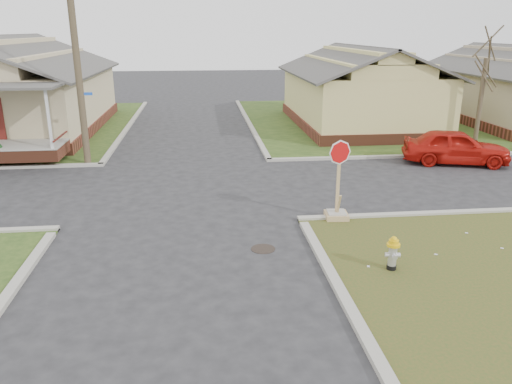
{
  "coord_description": "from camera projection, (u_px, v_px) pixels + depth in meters",
  "views": [
    {
      "loc": [
        0.69,
        -12.46,
        5.53
      ],
      "look_at": [
        2.18,
        1.0,
        1.1
      ],
      "focal_mm": 35.0,
      "sensor_mm": 36.0,
      "label": 1
    }
  ],
  "objects": [
    {
      "name": "side_house_yellow",
      "position": [
        359.0,
        89.0,
        29.37
      ],
      "size": [
        7.6,
        11.6,
        4.7
      ],
      "color": "brown",
      "rests_on": "ground"
    },
    {
      "name": "tree_mid_right",
      "position": [
        480.0,
        103.0,
        23.84
      ],
      "size": [
        0.22,
        0.22,
        4.2
      ],
      "primitive_type": "cylinder",
      "color": "#3E3424",
      "rests_on": "verge_far_right"
    },
    {
      "name": "red_sedan",
      "position": [
        456.0,
        147.0,
        21.32
      ],
      "size": [
        4.68,
        2.89,
        1.49
      ],
      "primitive_type": "imported",
      "rotation": [
        0.0,
        0.0,
        1.29
      ],
      "color": "#B3140C",
      "rests_on": "ground"
    },
    {
      "name": "ground",
      "position": [
        180.0,
        245.0,
        13.41
      ],
      "size": [
        120.0,
        120.0,
        0.0
      ],
      "primitive_type": "plane",
      "color": "#242426",
      "rests_on": "ground"
    },
    {
      "name": "manhole",
      "position": [
        263.0,
        249.0,
        13.17
      ],
      "size": [
        0.64,
        0.64,
        0.01
      ],
      "primitive_type": "cylinder",
      "color": "black",
      "rests_on": "ground"
    },
    {
      "name": "fire_hydrant",
      "position": [
        393.0,
        251.0,
        11.82
      ],
      "size": [
        0.32,
        0.32,
        0.85
      ],
      "rotation": [
        0.0,
        0.0,
        -0.16
      ],
      "color": "black",
      "rests_on": "ground"
    },
    {
      "name": "corner_house",
      "position": [
        5.0,
        91.0,
        27.42
      ],
      "size": [
        10.1,
        15.5,
        5.3
      ],
      "color": "brown",
      "rests_on": "ground"
    },
    {
      "name": "stop_sign",
      "position": [
        337.0,
        202.0,
        15.03
      ],
      "size": [
        0.69,
        0.67,
        2.43
      ],
      "rotation": [
        0.0,
        0.0,
        -0.08
      ],
      "color": "tan",
      "rests_on": "ground"
    },
    {
      "name": "curbs",
      "position": [
        185.0,
        189.0,
        18.14
      ],
      "size": [
        80.0,
        40.0,
        0.12
      ],
      "primitive_type": null,
      "color": "#A4A194",
      "rests_on": "ground"
    },
    {
      "name": "utility_pole",
      "position": [
        76.0,
        52.0,
        19.93
      ],
      "size": [
        1.8,
        0.28,
        9.0
      ],
      "color": "#3E3424",
      "rests_on": "ground"
    }
  ]
}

